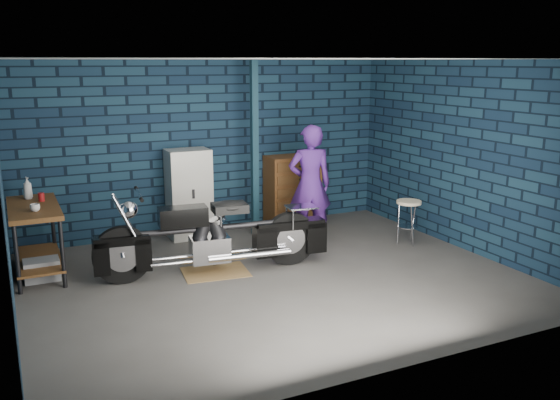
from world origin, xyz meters
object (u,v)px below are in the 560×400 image
at_px(storage_bin, 42,270).
at_px(shop_stool, 408,222).
at_px(person, 310,184).
at_px(locker, 189,194).
at_px(motorcycle, 214,230).
at_px(tool_chest, 293,190).
at_px(workbench, 37,240).

height_order(storage_bin, shop_stool, shop_stool).
xyz_separation_m(person, locker, (-1.56, 1.01, -0.20)).
height_order(motorcycle, storage_bin, motorcycle).
height_order(storage_bin, tool_chest, tool_chest).
bearing_deg(person, shop_stool, 165.83).
bearing_deg(motorcycle, storage_bin, 168.55).
relative_size(storage_bin, shop_stool, 0.64).
distance_m(person, shop_stool, 1.57).
xyz_separation_m(person, shop_stool, (1.28, -0.72, -0.56)).
bearing_deg(storage_bin, locker, 24.23).
xyz_separation_m(workbench, storage_bin, (0.02, -0.23, -0.32)).
height_order(person, storage_bin, person).
height_order(workbench, tool_chest, tool_chest).
height_order(person, shop_stool, person).
height_order(person, tool_chest, person).
bearing_deg(shop_stool, locker, 148.48).
relative_size(motorcycle, locker, 1.87).
bearing_deg(motorcycle, locker, 90.63).
xyz_separation_m(workbench, shop_stool, (5.09, -0.97, -0.12)).
bearing_deg(shop_stool, storage_bin, 171.74).
relative_size(workbench, person, 0.79).
height_order(tool_chest, shop_stool, tool_chest).
xyz_separation_m(motorcycle, storage_bin, (-2.05, 0.67, -0.44)).
height_order(motorcycle, person, person).
bearing_deg(shop_stool, workbench, 169.23).
relative_size(tool_chest, shop_stool, 1.74).
distance_m(tool_chest, shop_stool, 2.05).
relative_size(motorcycle, storage_bin, 6.08).
distance_m(motorcycle, locker, 1.69).
height_order(motorcycle, shop_stool, motorcycle).
distance_m(motorcycle, tool_chest, 2.58).
height_order(workbench, locker, locker).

